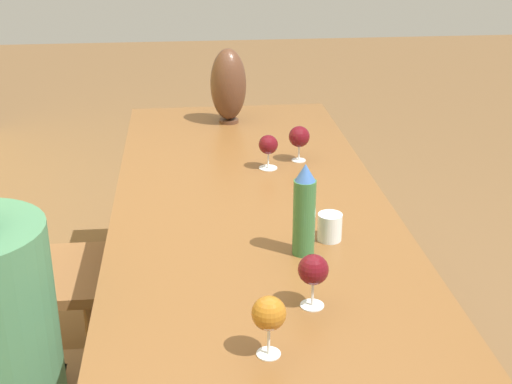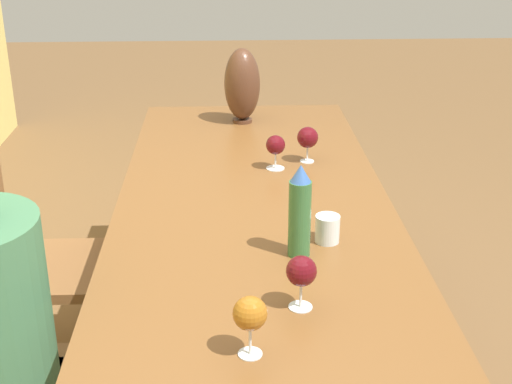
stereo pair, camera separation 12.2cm
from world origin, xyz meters
TOP-DOWN VIEW (x-y plane):
  - dining_table at (0.00, 0.00)m, footprint 2.61×0.94m
  - water_bottle at (-0.26, -0.11)m, footprint 0.07×0.07m
  - water_tumbler at (-0.18, -0.21)m, footprint 0.07×0.07m
  - vase at (1.04, 0.02)m, footprint 0.16×0.16m
  - wine_glass_0 at (-0.74, 0.05)m, footprint 0.08×0.08m
  - wine_glass_1 at (0.51, -0.22)m, footprint 0.08×0.08m
  - wine_glass_2 at (0.44, -0.09)m, footprint 0.07×0.07m
  - wine_glass_3 at (-0.55, -0.09)m, footprint 0.08×0.08m
  - chair_far at (0.28, 0.85)m, footprint 0.44×0.44m

SIDE VIEW (x-z plane):
  - chair_far at x=0.28m, z-range 0.02..1.03m
  - dining_table at x=0.00m, z-range 0.32..1.09m
  - water_tumbler at x=-0.18m, z-range 0.77..0.86m
  - wine_glass_2 at x=0.44m, z-range 0.80..0.93m
  - wine_glass_1 at x=0.51m, z-range 0.80..0.94m
  - wine_glass_3 at x=-0.55m, z-range 0.80..0.95m
  - wine_glass_0 at x=-0.74m, z-range 0.81..0.96m
  - water_bottle at x=-0.26m, z-range 0.77..1.05m
  - vase at x=1.04m, z-range 0.78..1.12m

